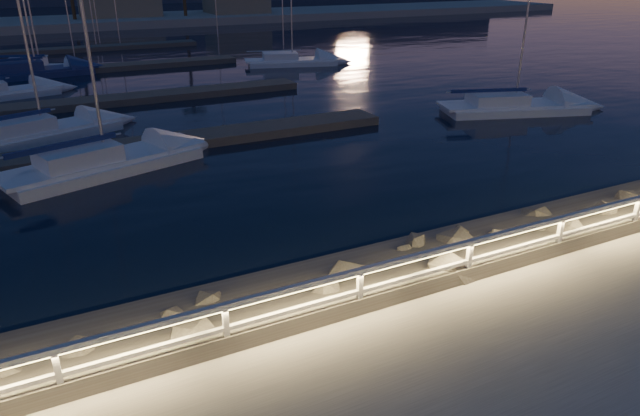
% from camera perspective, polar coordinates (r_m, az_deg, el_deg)
% --- Properties ---
extents(ground, '(400.00, 400.00, 0.00)m').
position_cam_1_polar(ground, '(12.30, -0.17, -11.41)').
color(ground, '#ACA69B').
rests_on(ground, ground).
extents(harbor_water, '(400.00, 440.00, 0.60)m').
position_cam_1_polar(harbor_water, '(41.29, -20.40, 10.74)').
color(harbor_water, black).
rests_on(harbor_water, ground).
extents(guard_rail, '(44.11, 0.12, 1.06)m').
position_cam_1_polar(guard_rail, '(11.85, -0.47, -8.42)').
color(guard_rail, silver).
rests_on(guard_rail, ground).
extents(riprap, '(34.18, 3.28, 1.51)m').
position_cam_1_polar(riprap, '(13.43, -4.72, -9.34)').
color(riprap, '#656057').
rests_on(riprap, ground).
extents(floating_docks, '(22.00, 36.00, 0.40)m').
position_cam_1_polar(floating_docks, '(42.44, -20.76, 11.79)').
color(floating_docks, '#5F554F').
rests_on(floating_docks, ground).
extents(far_shore, '(160.00, 14.00, 5.20)m').
position_cam_1_polar(far_shore, '(83.48, -24.85, 16.67)').
color(far_shore, '#ACA69B').
rests_on(far_shore, ground).
extents(sailboat_b, '(8.24, 4.56, 13.55)m').
position_cam_1_polar(sailboat_b, '(23.97, -21.11, 4.33)').
color(sailboat_b, silver).
rests_on(sailboat_b, ground).
extents(sailboat_d, '(8.58, 4.86, 14.02)m').
position_cam_1_polar(sailboat_d, '(33.50, 18.55, 9.72)').
color(sailboat_d, silver).
rests_on(sailboat_d, ground).
extents(sailboat_f, '(7.59, 4.47, 12.52)m').
position_cam_1_polar(sailboat_f, '(29.73, -26.29, 6.91)').
color(sailboat_f, silver).
rests_on(sailboat_f, ground).
extents(sailboat_j, '(7.43, 4.31, 12.25)m').
position_cam_1_polar(sailboat_j, '(48.68, -26.39, 12.47)').
color(sailboat_j, silver).
rests_on(sailboat_j, ground).
extents(sailboat_k, '(8.38, 3.33, 13.85)m').
position_cam_1_polar(sailboat_k, '(47.13, -26.74, 12.14)').
color(sailboat_k, navy).
rests_on(sailboat_k, ground).
extents(sailboat_l, '(7.83, 4.17, 12.76)m').
position_cam_1_polar(sailboat_l, '(47.47, -3.05, 14.53)').
color(sailboat_l, silver).
rests_on(sailboat_l, ground).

